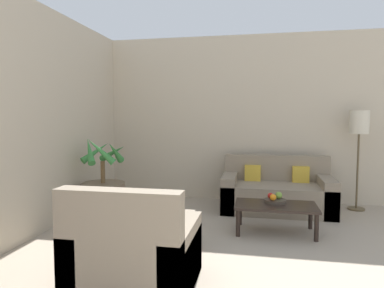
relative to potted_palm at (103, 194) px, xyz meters
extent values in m
cube|color=beige|center=(2.87, 1.36, 1.03)|extent=(8.15, 0.06, 2.70)
cylinder|color=brown|center=(0.00, 0.00, -0.08)|extent=(0.60, 0.60, 0.47)
cylinder|color=brown|center=(0.00, 0.00, 0.30)|extent=(0.06, 0.06, 0.30)
cone|color=#38843D|center=(0.19, 0.00, 0.59)|extent=(0.10, 0.43, 0.34)
cone|color=#38843D|center=(0.06, 0.19, 0.55)|extent=(0.46, 0.24, 0.29)
cone|color=#38843D|center=(-0.16, 0.11, 0.57)|extent=(0.34, 0.42, 0.31)
cone|color=#38843D|center=(-0.14, -0.10, 0.61)|extent=(0.32, 0.39, 0.38)
cone|color=#38843D|center=(0.05, -0.16, 0.61)|extent=(0.41, 0.22, 0.39)
cube|color=gray|center=(2.37, 0.73, -0.12)|extent=(1.57, 0.83, 0.40)
cube|color=gray|center=(2.37, 1.07, 0.28)|extent=(1.57, 0.16, 0.39)
cube|color=gray|center=(1.69, 0.73, -0.06)|extent=(0.20, 0.83, 0.52)
cube|color=gray|center=(3.06, 0.73, -0.06)|extent=(0.20, 0.83, 0.52)
cube|color=gold|center=(2.02, 0.95, 0.20)|extent=(0.24, 0.12, 0.24)
cube|color=gold|center=(2.73, 0.95, 0.20)|extent=(0.24, 0.12, 0.24)
cylinder|color=brown|center=(3.54, 1.04, -0.30)|extent=(0.24, 0.24, 0.03)
cylinder|color=brown|center=(3.54, 1.04, 0.26)|extent=(0.03, 0.03, 1.11)
cylinder|color=beige|center=(3.54, 1.04, 0.99)|extent=(0.27, 0.27, 0.34)
cylinder|color=black|center=(1.88, -0.45, -0.16)|extent=(0.05, 0.05, 0.31)
cylinder|color=black|center=(2.74, -0.45, -0.16)|extent=(0.05, 0.05, 0.31)
cylinder|color=black|center=(1.88, -0.01, -0.16)|extent=(0.05, 0.05, 0.31)
cylinder|color=black|center=(2.74, -0.01, -0.16)|extent=(0.05, 0.05, 0.31)
cube|color=black|center=(2.31, -0.23, 0.01)|extent=(0.95, 0.53, 0.03)
cylinder|color=#42382D|center=(2.30, -0.15, 0.05)|extent=(0.26, 0.26, 0.04)
sphere|color=red|center=(2.25, -0.13, 0.10)|extent=(0.07, 0.07, 0.07)
sphere|color=olive|center=(2.35, -0.11, 0.11)|extent=(0.08, 0.08, 0.08)
sphere|color=orange|center=(2.28, -0.22, 0.11)|extent=(0.08, 0.08, 0.08)
cube|color=gray|center=(1.15, -1.79, -0.10)|extent=(0.91, 0.88, 0.43)
cube|color=gray|center=(1.15, -2.15, 0.33)|extent=(0.91, 0.16, 0.45)
cube|color=gray|center=(0.77, -1.79, -0.05)|extent=(0.16, 0.88, 0.53)
cube|color=gray|center=(1.52, -1.79, -0.05)|extent=(0.16, 0.88, 0.53)
cube|color=gray|center=(1.10, -1.00, -0.14)|extent=(0.67, 0.55, 0.36)
camera|label=1|loc=(2.09, -4.34, 1.06)|focal=32.00mm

